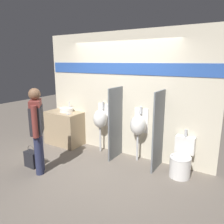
# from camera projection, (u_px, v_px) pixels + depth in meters

# --- Properties ---
(ground_plane) EXTENTS (16.00, 16.00, 0.00)m
(ground_plane) POSITION_uv_depth(u_px,v_px,m) (108.00, 162.00, 4.62)
(ground_plane) COLOR #70665B
(display_wall) EXTENTS (4.06, 0.07, 2.70)m
(display_wall) POSITION_uv_depth(u_px,v_px,m) (122.00, 95.00, 4.80)
(display_wall) COLOR beige
(display_wall) RESTS_ON ground_plane
(sink_counter) EXTENTS (0.93, 0.54, 0.84)m
(sink_counter) POSITION_uv_depth(u_px,v_px,m) (64.00, 128.00, 5.55)
(sink_counter) COLOR tan
(sink_counter) RESTS_ON ground_plane
(sink_basin) EXTENTS (0.33, 0.33, 0.24)m
(sink_basin) POSITION_uv_depth(u_px,v_px,m) (66.00, 110.00, 5.46)
(sink_basin) COLOR white
(sink_basin) RESTS_ON sink_counter
(cell_phone) EXTENTS (0.07, 0.14, 0.01)m
(cell_phone) POSITION_uv_depth(u_px,v_px,m) (69.00, 114.00, 5.22)
(cell_phone) COLOR #B7B7BC
(cell_phone) RESTS_ON sink_counter
(divider_near_counter) EXTENTS (0.03, 0.55, 1.55)m
(divider_near_counter) POSITION_uv_depth(u_px,v_px,m) (116.00, 123.00, 4.68)
(divider_near_counter) COLOR slate
(divider_near_counter) RESTS_ON ground_plane
(divider_mid) EXTENTS (0.03, 0.55, 1.55)m
(divider_mid) POSITION_uv_depth(u_px,v_px,m) (158.00, 131.00, 4.18)
(divider_mid) COLOR slate
(divider_mid) RESTS_ON ground_plane
(urinal_near_counter) EXTENTS (0.33, 0.33, 1.16)m
(urinal_near_counter) POSITION_uv_depth(u_px,v_px,m) (100.00, 119.00, 5.02)
(urinal_near_counter) COLOR silver
(urinal_near_counter) RESTS_ON ground_plane
(urinal_far) EXTENTS (0.33, 0.33, 1.16)m
(urinal_far) POSITION_uv_depth(u_px,v_px,m) (138.00, 125.00, 4.53)
(urinal_far) COLOR silver
(urinal_far) RESTS_ON ground_plane
(toilet) EXTENTS (0.39, 0.56, 0.84)m
(toilet) POSITION_uv_depth(u_px,v_px,m) (181.00, 161.00, 4.03)
(toilet) COLOR white
(toilet) RESTS_ON ground_plane
(person_in_vest) EXTENTS (0.45, 0.45, 1.62)m
(person_in_vest) POSITION_uv_depth(u_px,v_px,m) (37.00, 125.00, 3.99)
(person_in_vest) COLOR #282D4C
(person_in_vest) RESTS_ON ground_plane
(shopping_bag) EXTENTS (0.29, 0.16, 0.45)m
(shopping_bag) POSITION_uv_depth(u_px,v_px,m) (32.00, 159.00, 4.38)
(shopping_bag) COLOR #232328
(shopping_bag) RESTS_ON ground_plane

